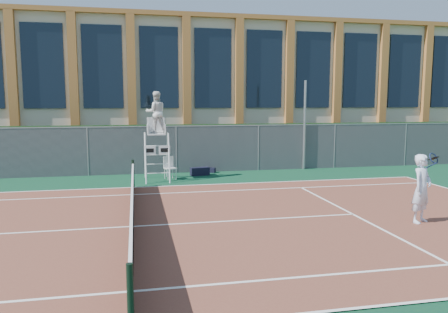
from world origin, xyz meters
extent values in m
plane|color=#233814|center=(0.00, 0.00, 0.00)|extent=(120.00, 120.00, 0.00)
cube|color=#0C3929|center=(0.00, 1.00, 0.01)|extent=(36.00, 20.00, 0.01)
cube|color=brown|center=(0.00, 0.00, 0.02)|extent=(23.77, 10.97, 0.02)
cylinder|color=black|center=(0.00, -5.60, 0.55)|extent=(0.10, 0.10, 1.10)
cylinder|color=black|center=(0.00, 5.60, 0.55)|extent=(0.10, 0.10, 1.10)
cube|color=black|center=(0.00, 0.00, 0.46)|extent=(0.03, 11.00, 0.86)
cube|color=white|center=(0.00, 0.00, 0.92)|extent=(0.06, 11.20, 0.07)
cube|color=black|center=(0.00, 10.00, 1.10)|extent=(40.00, 1.40, 2.20)
cube|color=beige|center=(0.00, 18.00, 4.00)|extent=(44.00, 10.00, 8.00)
cube|color=#AA6A31|center=(0.00, 18.00, 8.10)|extent=(45.00, 10.60, 0.25)
cylinder|color=#9EA0A5|center=(8.32, 8.70, 2.19)|extent=(0.12, 0.12, 4.39)
cylinder|color=white|center=(0.52, 6.46, 1.00)|extent=(0.06, 0.58, 2.09)
cylinder|color=white|center=(1.48, 6.46, 1.00)|extent=(0.06, 0.58, 2.09)
cylinder|color=white|center=(0.52, 7.54, 1.00)|extent=(0.06, 0.58, 2.09)
cylinder|color=white|center=(1.48, 7.54, 1.00)|extent=(0.06, 0.58, 2.09)
cube|color=white|center=(1.00, 7.00, 1.99)|extent=(0.75, 0.64, 0.06)
cube|color=white|center=(1.00, 7.30, 2.37)|extent=(0.75, 0.05, 0.64)
cube|color=white|center=(0.70, 6.57, 1.35)|extent=(0.47, 0.03, 0.36)
cube|color=white|center=(1.30, 6.57, 1.35)|extent=(0.47, 0.03, 0.36)
imported|color=silver|center=(1.00, 7.05, 2.90)|extent=(0.93, 0.76, 1.77)
cube|color=silver|center=(1.57, 7.14, 0.49)|extent=(0.58, 0.58, 0.04)
cube|color=silver|center=(1.51, 7.33, 0.75)|extent=(0.44, 0.18, 0.49)
cylinder|color=silver|center=(1.46, 6.91, 0.24)|extent=(0.03, 0.03, 0.45)
cylinder|color=silver|center=(1.81, 7.02, 0.24)|extent=(0.03, 0.03, 0.45)
cylinder|color=silver|center=(1.34, 7.26, 0.24)|extent=(0.03, 0.03, 0.45)
cylinder|color=silver|center=(1.69, 7.37, 0.24)|extent=(0.03, 0.03, 0.45)
cube|color=black|center=(2.97, 7.88, 0.19)|extent=(0.91, 0.53, 0.36)
cube|color=black|center=(3.54, 8.60, 0.12)|extent=(0.61, 0.48, 0.22)
imported|color=#D3E2FD|center=(7.80, -1.17, 0.98)|extent=(0.82, 0.73, 1.90)
torus|color=#121F47|center=(8.31, -0.91, 1.78)|extent=(0.38, 0.30, 0.30)
sphere|color=#CCE533|center=(8.41, -0.73, 1.73)|extent=(0.07, 0.07, 0.07)
camera|label=1|loc=(0.13, -11.61, 3.35)|focal=35.00mm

